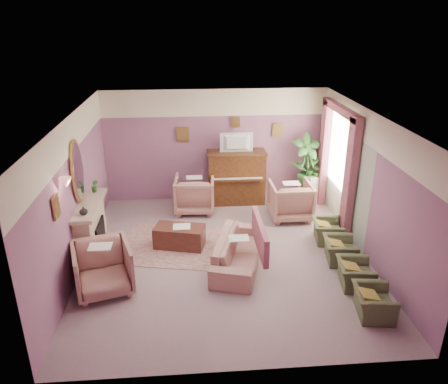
{
  "coord_description": "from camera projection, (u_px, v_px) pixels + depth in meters",
  "views": [
    {
      "loc": [
        -0.63,
        -7.5,
        4.48
      ],
      "look_at": [
        0.01,
        0.4,
        1.22
      ],
      "focal_mm": 35.0,
      "sensor_mm": 36.0,
      "label": 1
    }
  ],
  "objects": [
    {
      "name": "sofa_throw",
      "position": [
        260.0,
        236.0,
        8.2
      ],
      "size": [
        0.1,
        1.49,
        0.54
      ],
      "primitive_type": "cube",
      "color": "#944A5C",
      "rests_on": "sofa"
    },
    {
      "name": "fireplace_inset",
      "position": [
        97.0,
        238.0,
        8.51
      ],
      "size": [
        0.18,
        0.72,
        0.68
      ],
      "primitive_type": "cube",
      "color": "black",
      "rests_on": "floor"
    },
    {
      "name": "piano_keys",
      "position": [
        238.0,
        179.0,
        10.56
      ],
      "size": [
        1.2,
        0.08,
        0.02
      ],
      "primitive_type": "cube",
      "color": "silver",
      "rests_on": "piano"
    },
    {
      "name": "area_rug",
      "position": [
        182.0,
        245.0,
        9.05
      ],
      "size": [
        2.81,
        2.26,
        0.01
      ],
      "primitive_type": "cube",
      "rotation": [
        0.0,
        0.0,
        -0.2
      ],
      "color": "#AA7771",
      "rests_on": "floor"
    },
    {
      "name": "curtain_right",
      "position": [
        324.0,
        153.0,
        10.64
      ],
      "size": [
        0.16,
        0.34,
        2.6
      ],
      "primitive_type": "cube",
      "color": "#944A5C",
      "rests_on": "floor"
    },
    {
      "name": "print_left_wall",
      "position": [
        56.0,
        207.0,
        6.7
      ],
      "size": [
        0.03,
        0.28,
        0.36
      ],
      "primitive_type": "cube",
      "color": "#A88641",
      "rests_on": "wall_left"
    },
    {
      "name": "fireplace_surround",
      "position": [
        91.0,
        232.0,
        8.45
      ],
      "size": [
        0.3,
        1.4,
        1.1
      ],
      "primitive_type": "cube",
      "color": "tan",
      "rests_on": "floor"
    },
    {
      "name": "window_blind",
      "position": [
        341.0,
        148.0,
        9.65
      ],
      "size": [
        0.03,
        1.4,
        1.8
      ],
      "primitive_type": "cube",
      "color": "silver",
      "rests_on": "wall_right"
    },
    {
      "name": "floral_armchair_right",
      "position": [
        290.0,
        198.0,
        10.13
      ],
      "size": [
        0.93,
        0.93,
        0.97
      ],
      "primitive_type": "imported",
      "color": "tan",
      "rests_on": "floor"
    },
    {
      "name": "palm_plant",
      "position": [
        306.0,
        162.0,
        10.77
      ],
      "size": [
        0.76,
        0.76,
        1.44
      ],
      "primitive_type": "imported",
      "color": "#2C6128",
      "rests_on": "palm_pot"
    },
    {
      "name": "print_back_right",
      "position": [
        277.0,
        130.0,
        10.83
      ],
      "size": [
        0.26,
        0.03,
        0.34
      ],
      "primitive_type": "cube",
      "color": "#A88641",
      "rests_on": "wall_back"
    },
    {
      "name": "pelmet",
      "position": [
        341.0,
        110.0,
        9.31
      ],
      "size": [
        0.16,
        2.2,
        0.16
      ],
      "primitive_type": "cube",
      "color": "#944A5C",
      "rests_on": "wall_right"
    },
    {
      "name": "side_table",
      "position": [
        309.0,
        188.0,
        11.09
      ],
      "size": [
        0.52,
        0.52,
        0.7
      ],
      "primitive_type": "cylinder",
      "color": "white",
      "rests_on": "floor"
    },
    {
      "name": "curtain_left",
      "position": [
        350.0,
        180.0,
        8.94
      ],
      "size": [
        0.16,
        0.34,
        2.6
      ],
      "primitive_type": "cube",
      "color": "#944A5C",
      "rests_on": "floor"
    },
    {
      "name": "table_paper",
      "position": [
        182.0,
        226.0,
        8.87
      ],
      "size": [
        0.35,
        0.28,
        0.01
      ],
      "primitive_type": "cube",
      "color": "white",
      "rests_on": "coffee_table"
    },
    {
      "name": "hearth",
      "position": [
        105.0,
        256.0,
        8.67
      ],
      "size": [
        0.55,
        1.5,
        0.02
      ],
      "primitive_type": "cube",
      "color": "tan",
      "rests_on": "floor"
    },
    {
      "name": "piano_top",
      "position": [
        236.0,
        152.0,
        10.67
      ],
      "size": [
        1.45,
        0.65,
        0.04
      ],
      "primitive_type": "cube",
      "color": "#482712",
      "rests_on": "piano"
    },
    {
      "name": "mantel_plant",
      "position": [
        95.0,
        186.0,
        8.67
      ],
      "size": [
        0.16,
        0.16,
        0.28
      ],
      "primitive_type": "imported",
      "color": "#2C6128",
      "rests_on": "mantel_shelf"
    },
    {
      "name": "mirror_frame",
      "position": [
        77.0,
        171.0,
        7.96
      ],
      "size": [
        0.04,
        0.72,
        1.2
      ],
      "primitive_type": "ellipsoid",
      "color": "#A88641",
      "rests_on": "wall_left"
    },
    {
      "name": "wall_front",
      "position": [
        246.0,
        283.0,
        5.37
      ],
      "size": [
        5.5,
        0.02,
        2.8
      ],
      "primitive_type": "cube",
      "color": "#755073",
      "rests_on": "floor"
    },
    {
      "name": "piano_keyshelf",
      "position": [
        238.0,
        180.0,
        10.57
      ],
      "size": [
        1.3,
        0.12,
        0.06
      ],
      "primitive_type": "cube",
      "color": "#482712",
      "rests_on": "piano"
    },
    {
      "name": "print_back_left",
      "position": [
        183.0,
        134.0,
        10.68
      ],
      "size": [
        0.3,
        0.03,
        0.38
      ],
      "primitive_type": "cube",
      "color": "#A88641",
      "rests_on": "wall_back"
    },
    {
      "name": "fire_ember",
      "position": [
        100.0,
        246.0,
        8.58
      ],
      "size": [
        0.06,
        0.54,
        0.1
      ],
      "primitive_type": "cube",
      "color": "red",
      "rests_on": "floor"
    },
    {
      "name": "olive_chair_d",
      "position": [
        327.0,
        228.0,
        9.15
      ],
      "size": [
        0.49,
        0.69,
        0.6
      ],
      "primitive_type": "imported",
      "color": "#4E5736",
      "rests_on": "floor"
    },
    {
      "name": "floral_armchair_left",
      "position": [
        195.0,
        192.0,
        10.48
      ],
      "size": [
        0.93,
        0.93,
        0.97
      ],
      "primitive_type": "imported",
      "color": "tan",
      "rests_on": "floor"
    },
    {
      "name": "coffee_table",
      "position": [
        180.0,
        237.0,
        8.95
      ],
      "size": [
        1.09,
        0.73,
        0.45
      ],
      "primitive_type": "cube",
      "rotation": [
        0.0,
        0.0,
        -0.25
      ],
      "color": "#4B251C",
      "rests_on": "floor"
    },
    {
      "name": "television",
      "position": [
        237.0,
        142.0,
        10.51
      ],
      "size": [
        0.8,
        0.12,
        0.48
      ],
      "primitive_type": "imported",
      "color": "black",
      "rests_on": "piano"
    },
    {
      "name": "olive_chair_a",
      "position": [
        374.0,
        299.0,
        6.89
      ],
      "size": [
        0.49,
        0.69,
        0.6
      ],
      "primitive_type": "imported",
      "color": "#4E5736",
      "rests_on": "floor"
    },
    {
      "name": "floral_armchair_front",
      "position": [
        102.0,
        266.0,
        7.43
      ],
      "size": [
        0.93,
        0.93,
        0.97
      ],
      "primitive_type": "imported",
      "color": "tan",
      "rests_on": "floor"
    },
    {
      "name": "side_plant_small",
      "position": [
        316.0,
        171.0,
        10.82
      ],
      "size": [
        0.16,
        0.16,
        0.28
      ],
      "primitive_type": "imported",
      "color": "#2C6128",
      "rests_on": "side_table"
    },
    {
      "name": "mantel_vase",
      "position": [
        83.0,
        211.0,
        7.73
      ],
      "size": [
        0.16,
        0.16,
        0.16
      ],
      "primitive_type": "imported",
      "color": "#EBE4C6",
      "rests_on": "mantel_shelf"
    },
    {
      "name": "print_back_mid",
      "position": [
        236.0,
        122.0,
        10.67
      ],
      "size": [
        0.22,
        0.03,
        0.26
      ],
      "primitive_type": "cube",
      "color": "#A88641",
      "rests_on": "wall_back"
    },
    {
      "name": "olive_chair_b",
      "position": [
        355.0,
        270.0,
        7.64
      ],
      "size": [
        0.49,
        0.69,
        0.6
      ],
      "primitive_type": "imported",
      "color": "#4E5736",
      "rests_on": "floor"
    },
    {
      "name": "wall_back",
      "position": [
        215.0,
        146.0,
        10.89
      ],
      "size": [
        5.5,
        0.02,
        2.8
      ],
      "primitive_type": "cube",
      "color": "#755073",
      "rests_on": "floor"
    },
    {
      "name": "sofa",
      "position": [
        239.0,
        246.0,
        8.25
      ],
      "size": [
        0.65,
        1.96,
        0.79
      ],
      "primitive_type": "imported",
      "color": "tan",
      "rests_on": "floor"
    },
    {
      "name": "floor",
      "position": [
        225.0,
        256.0,
        8.66
      ],
      "size": [
        5.5,
        6.0,
        0.01
      ],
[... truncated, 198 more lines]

